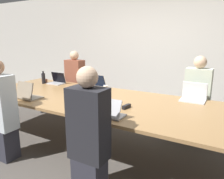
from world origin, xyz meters
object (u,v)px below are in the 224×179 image
at_px(person_far_right, 197,100).
at_px(person_near_left, 2,112).
at_px(bottle_far_left, 43,78).
at_px(cup_far_midleft, 106,88).
at_px(laptop_far_midleft, 96,84).
at_px(laptop_near_midright, 110,112).
at_px(person_far_left, 75,83).
at_px(cup_near_left, 20,93).
at_px(cup_far_left, 45,81).
at_px(laptop_near_left, 28,94).
at_px(laptop_far_left, 57,80).
at_px(stapler, 126,107).
at_px(person_near_midright, 89,137).
at_px(laptop_far_right, 194,95).

bearing_deg(person_far_right, person_near_left, -138.22).
distance_m(bottle_far_left, cup_far_midleft, 1.43).
bearing_deg(laptop_far_midleft, laptop_near_midright, -50.28).
relative_size(person_near_left, person_far_right, 1.00).
distance_m(person_near_left, laptop_far_midleft, 1.72).
distance_m(person_far_left, cup_near_left, 1.52).
relative_size(cup_far_left, person_near_left, 0.06).
bearing_deg(laptop_near_left, person_far_left, -77.06).
height_order(laptop_far_midleft, person_far_right, person_far_right).
relative_size(laptop_far_left, stapler, 2.16).
height_order(laptop_near_left, cup_near_left, laptop_near_left).
xyz_separation_m(cup_far_left, cup_near_left, (0.45, -0.97, 0.00)).
distance_m(bottle_far_left, person_near_left, 1.61).
relative_size(cup_far_left, person_near_midright, 0.06).
xyz_separation_m(laptop_near_left, laptop_near_midright, (1.49, -0.05, -0.01)).
bearing_deg(stapler, person_near_midright, -80.57).
bearing_deg(cup_near_left, cup_far_left, 114.68).
bearing_deg(cup_near_left, person_near_left, -61.65).
height_order(bottle_far_left, laptop_far_right, laptop_far_right).
distance_m(laptop_near_midright, person_far_right, 1.74).
distance_m(laptop_near_midright, stapler, 0.40).
xyz_separation_m(laptop_near_left, person_far_right, (2.24, 1.52, -0.15)).
relative_size(laptop_far_midleft, cup_far_midleft, 3.90).
xyz_separation_m(laptop_far_left, person_far_right, (2.68, 0.42, -0.14)).
bearing_deg(laptop_far_right, laptop_near_left, -151.73).
relative_size(person_far_left, person_far_right, 1.00).
bearing_deg(stapler, person_far_left, 157.07).
distance_m(person_far_left, laptop_near_midright, 2.48).
bearing_deg(bottle_far_left, cup_near_left, -65.07).
height_order(person_near_midright, laptop_far_right, person_near_midright).
relative_size(person_far_left, cup_far_left, 17.32).
bearing_deg(person_near_left, laptop_far_midleft, -105.19).
bearing_deg(cup_far_midleft, person_far_right, 15.35).
bearing_deg(cup_far_left, laptop_far_midleft, 6.90).
distance_m(person_near_midright, person_far_right, 2.15).
bearing_deg(person_far_left, laptop_far_midleft, -25.66).
distance_m(cup_near_left, laptop_far_midleft, 1.34).
height_order(person_near_left, stapler, person_near_left).
bearing_deg(laptop_near_left, laptop_near_midright, 178.13).
relative_size(laptop_far_right, person_far_right, 0.26).
relative_size(person_near_left, stapler, 9.06).
bearing_deg(person_near_midright, cup_far_left, -34.71).
relative_size(laptop_far_left, person_near_midright, 0.24).
relative_size(person_near_left, cup_near_left, 16.15).
relative_size(laptop_far_left, cup_far_left, 4.15).
bearing_deg(laptop_near_left, person_near_left, 92.11).
bearing_deg(cup_far_left, person_far_left, 56.82).
distance_m(laptop_far_left, person_near_left, 1.64).
bearing_deg(person_near_midright, cup_far_midleft, -64.12).
relative_size(laptop_near_midright, person_far_right, 0.23).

